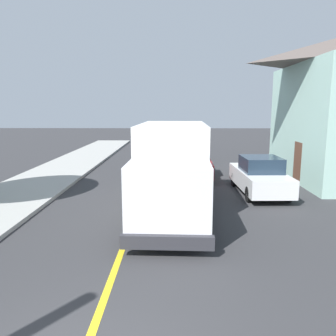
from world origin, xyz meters
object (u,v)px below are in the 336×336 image
Objects in this scene: box_truck at (172,165)px; parked_car_near at (194,163)px; parked_car_far at (180,141)px; parked_van_across at (260,176)px; parked_car_mid at (180,148)px.

box_truck is 6.45m from parked_car_near.
box_truck is 1.62× the size of parked_car_far.
box_truck is 1.62× the size of parked_van_across.
parked_car_mid and parked_van_across have the same top height.
parked_car_far is 16.61m from parked_van_across.
parked_car_near is at bearing -85.11° from parked_car_mid.
parked_car_near is at bearing 127.75° from parked_van_across.
parked_car_mid is 11.05m from parked_van_across.
parked_car_near is 7.06m from parked_car_mid.
parked_car_mid is 0.99× the size of parked_car_far.
parked_van_across is at bearing -52.25° from parked_car_near.
parked_car_mid is (0.55, 13.30, -0.97)m from box_truck.
parked_van_across is (3.32, -10.54, 0.00)m from parked_car_mid.
parked_car_far is at bearing 89.17° from parked_car_mid.
parked_car_far is (0.08, 5.76, 0.00)m from parked_car_mid.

